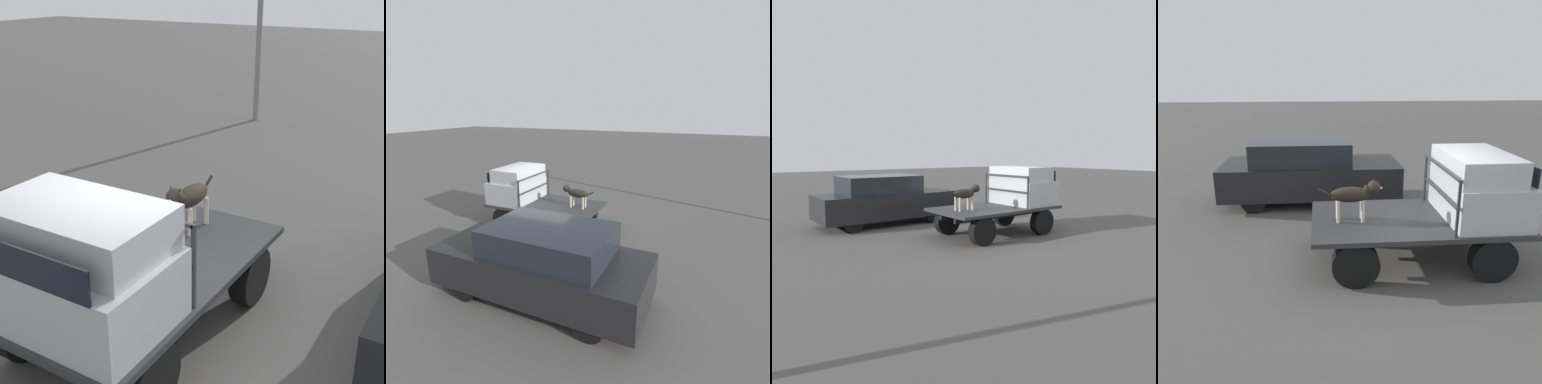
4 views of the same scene
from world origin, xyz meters
The scene contains 6 objects.
ground_plane centered at (0.00, 0.00, 0.00)m, with size 80.00×80.00×0.00m, color #514F4C.
flatbed_truck centered at (0.00, 0.00, 0.58)m, with size 3.58×1.96×0.81m.
truck_cab centered at (1.09, 0.00, 1.35)m, with size 1.24×1.84×1.14m.
truck_headboard centered at (0.43, 0.00, 1.41)m, with size 0.04×1.84×0.92m.
dog centered at (-1.04, -0.05, 1.28)m, with size 1.09×0.27×0.73m.
parked_sedan centered at (-1.91, 3.40, 0.81)m, with size 4.46×1.80×1.62m.
Camera 4 is at (-1.63, -6.02, 3.22)m, focal length 35.00 mm.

